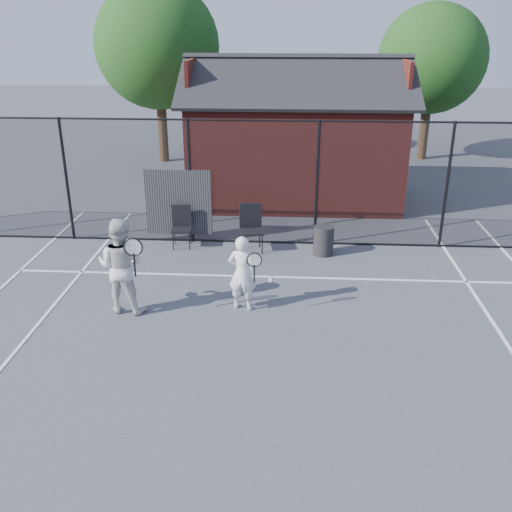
# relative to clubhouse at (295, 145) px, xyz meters

# --- Properties ---
(ground) EXTENTS (80.00, 80.00, 0.00)m
(ground) POSITION_rel_clubhouse_xyz_m (-0.50, -9.00, -1.61)
(ground) COLOR #42464C
(ground) RESTS_ON ground
(court_lines) EXTENTS (11.02, 18.00, 0.01)m
(court_lines) POSITION_rel_clubhouse_xyz_m (-0.50, -10.32, -1.60)
(court_lines) COLOR white
(court_lines) RESTS_ON ground
(fence) EXTENTS (22.04, 3.00, 3.00)m
(fence) POSITION_rel_clubhouse_xyz_m (-0.80, -4.00, -0.16)
(fence) COLOR black
(fence) RESTS_ON ground
(clubhouse) EXTENTS (6.50, 4.36, 4.19)m
(clubhouse) POSITION_rel_clubhouse_xyz_m (0.00, 0.00, 0.00)
(clubhouse) COLOR maroon
(clubhouse) RESTS_ON ground
(tree_left) EXTENTS (4.48, 4.48, 6.44)m
(tree_left) POSITION_rel_clubhouse_xyz_m (-5.00, 4.50, 2.58)
(tree_left) COLOR #341E14
(tree_left) RESTS_ON ground
(tree_right) EXTENTS (3.97, 3.97, 5.70)m
(tree_right) POSITION_rel_clubhouse_xyz_m (5.00, 5.50, 2.10)
(tree_right) COLOR #341E14
(tree_right) RESTS_ON ground
(player_front) EXTENTS (0.68, 0.53, 1.46)m
(player_front) POSITION_rel_clubhouse_xyz_m (-0.98, -7.45, -0.87)
(player_front) COLOR white
(player_front) RESTS_ON ground
(player_back) EXTENTS (1.03, 0.81, 1.82)m
(player_back) POSITION_rel_clubhouse_xyz_m (-3.19, -7.64, -0.69)
(player_back) COLOR silver
(player_back) RESTS_ON ground
(chair_left) EXTENTS (0.51, 0.53, 0.98)m
(chair_left) POSITION_rel_clubhouse_xyz_m (-2.69, -4.40, -1.12)
(chair_left) COLOR black
(chair_left) RESTS_ON ground
(chair_right) EXTENTS (0.62, 0.64, 1.10)m
(chair_right) POSITION_rel_clubhouse_xyz_m (-1.00, -4.55, -1.06)
(chair_right) COLOR black
(chair_right) RESTS_ON ground
(waste_bin) EXTENTS (0.54, 0.54, 0.68)m
(waste_bin) POSITION_rel_clubhouse_xyz_m (0.68, -4.65, -1.26)
(waste_bin) COLOR #262626
(waste_bin) RESTS_ON ground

